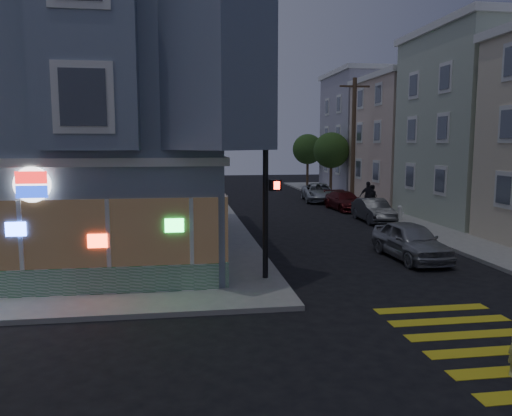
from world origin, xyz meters
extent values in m
plane|color=black|center=(0.00, 0.00, 0.00)|extent=(120.00, 120.00, 0.00)
cube|color=gray|center=(23.00, 23.00, 0.07)|extent=(24.00, 42.00, 0.15)
cube|color=slate|center=(-6.00, 11.00, 5.65)|extent=(14.00, 14.00, 11.00)
cube|color=silver|center=(-6.00, 11.00, 4.00)|extent=(14.30, 14.30, 0.25)
cylinder|color=white|center=(-4.40, 3.87, 3.40)|extent=(1.00, 0.12, 1.00)
cube|color=beige|center=(19.50, 25.00, 4.65)|extent=(12.00, 8.60, 9.00)
cube|color=#918E9C|center=(19.50, 34.00, 5.40)|extent=(12.00, 8.60, 10.50)
cylinder|color=#4C3826|center=(12.00, 24.00, 4.65)|extent=(0.30, 0.30, 9.00)
cube|color=#4C3826|center=(12.00, 24.00, 8.55)|extent=(2.20, 0.12, 0.12)
cylinder|color=#4C3826|center=(12.20, 30.00, 1.75)|extent=(0.24, 0.24, 3.20)
sphere|color=#27491A|center=(12.20, 30.00, 3.95)|extent=(3.00, 3.00, 3.00)
cylinder|color=#4C3826|center=(12.20, 38.00, 1.75)|extent=(0.24, 0.24, 3.20)
sphere|color=#27491A|center=(12.20, 38.00, 3.95)|extent=(3.00, 3.00, 3.00)
imported|color=black|center=(12.17, 20.66, 0.97)|extent=(0.94, 0.82, 1.65)
imported|color=black|center=(11.74, 20.11, 1.11)|extent=(1.17, 0.60, 1.91)
imported|color=#95989C|center=(8.60, 7.38, 0.73)|extent=(1.89, 4.37, 1.47)
imported|color=#3A3C3F|center=(10.70, 16.56, 0.67)|extent=(1.52, 4.10, 1.34)
imported|color=#4F1214|center=(10.70, 21.76, 0.63)|extent=(2.07, 4.45, 1.26)
imported|color=#A9AFB3|center=(10.34, 26.96, 0.71)|extent=(2.99, 5.35, 1.41)
cylinder|color=black|center=(2.41, 5.00, 2.94)|extent=(0.18, 0.18, 5.58)
cube|color=black|center=(2.41, 4.75, 5.12)|extent=(0.43, 0.40, 1.17)
sphere|color=black|center=(2.41, 4.58, 5.49)|extent=(0.22, 0.22, 0.22)
sphere|color=black|center=(2.41, 4.58, 5.12)|extent=(0.22, 0.22, 0.22)
sphere|color=#19F23F|center=(2.41, 4.58, 4.75)|extent=(0.22, 0.22, 0.22)
cube|color=black|center=(2.69, 4.80, 3.22)|extent=(0.40, 0.31, 0.36)
cube|color=#FF2614|center=(2.69, 4.68, 3.22)|extent=(0.25, 0.02, 0.25)
cylinder|color=silver|center=(12.18, 16.26, 0.47)|extent=(0.25, 0.25, 0.63)
sphere|color=silver|center=(12.18, 16.26, 0.83)|extent=(0.27, 0.27, 0.27)
cylinder|color=silver|center=(12.18, 16.26, 0.52)|extent=(0.47, 0.13, 0.13)
camera|label=1|loc=(-0.24, -10.79, 4.55)|focal=35.00mm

